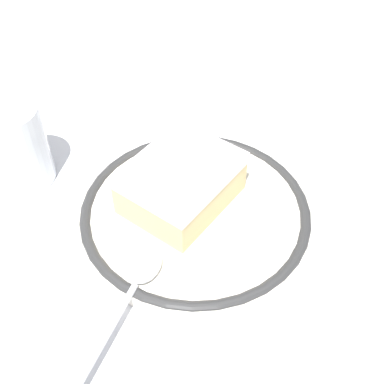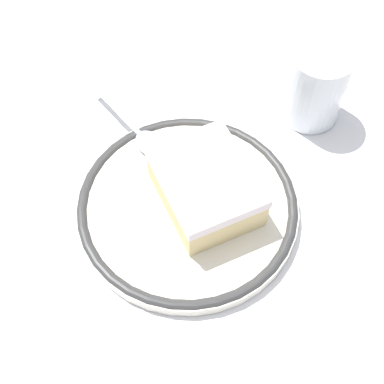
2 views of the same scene
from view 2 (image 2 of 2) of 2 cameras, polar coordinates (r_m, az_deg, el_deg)
ground_plane at (r=0.54m, az=-1.19°, el=0.39°), size 2.40×2.40×0.00m
placemat at (r=0.54m, az=-1.19°, el=0.43°), size 0.44×0.36×0.00m
plate at (r=0.52m, az=0.00°, el=-1.44°), size 0.21×0.21×0.02m
cake_slice at (r=0.50m, az=1.45°, el=0.55°), size 0.09×0.11×0.04m
spoon at (r=0.56m, az=-5.18°, el=5.84°), size 0.06×0.12×0.01m
cup at (r=0.58m, az=12.67°, el=10.36°), size 0.06×0.06×0.08m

